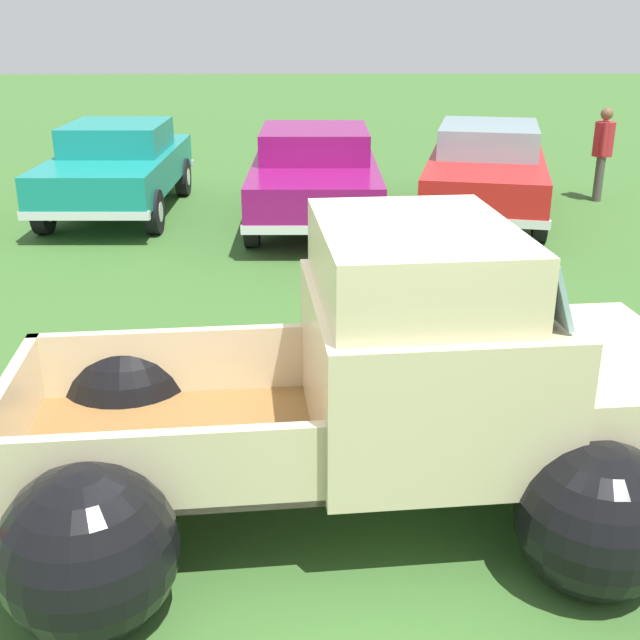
{
  "coord_description": "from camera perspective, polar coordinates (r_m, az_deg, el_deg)",
  "views": [
    {
      "loc": [
        -0.1,
        -4.53,
        3.09
      ],
      "look_at": [
        0.0,
        1.45,
        0.77
      ],
      "focal_mm": 44.72,
      "sensor_mm": 36.0,
      "label": 1
    }
  ],
  "objects": [
    {
      "name": "ground_plane",
      "position": [
        5.49,
        0.27,
        -13.12
      ],
      "size": [
        80.0,
        80.0,
        0.0
      ],
      "primitive_type": "plane",
      "color": "#3D6B2D"
    },
    {
      "name": "vintage_pickup_truck",
      "position": [
        5.15,
        4.6,
        -5.84
      ],
      "size": [
        4.77,
        3.09,
        1.96
      ],
      "rotation": [
        0.0,
        0.0,
        0.09
      ],
      "color": "black",
      "rests_on": "ground"
    },
    {
      "name": "show_car_0",
      "position": [
        13.55,
        -14.28,
        10.71
      ],
      "size": [
        1.91,
        4.24,
        1.43
      ],
      "rotation": [
        0.0,
        0.0,
        -1.59
      ],
      "color": "black",
      "rests_on": "ground"
    },
    {
      "name": "show_car_1",
      "position": [
        12.56,
        -0.4,
        10.59
      ],
      "size": [
        2.0,
        4.56,
        1.43
      ],
      "rotation": [
        0.0,
        0.0,
        -1.58
      ],
      "color": "black",
      "rests_on": "ground"
    },
    {
      "name": "show_car_2",
      "position": [
        13.26,
        11.82,
        10.71
      ],
      "size": [
        2.81,
        4.95,
        1.43
      ],
      "rotation": [
        0.0,
        0.0,
        -1.8
      ],
      "color": "black",
      "rests_on": "ground"
    },
    {
      "name": "spectator_0",
      "position": [
        14.85,
        19.57,
        11.49
      ],
      "size": [
        0.43,
        0.53,
        1.59
      ],
      "rotation": [
        0.0,
        0.0,
        2.81
      ],
      "color": "#4C4742",
      "rests_on": "ground"
    }
  ]
}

